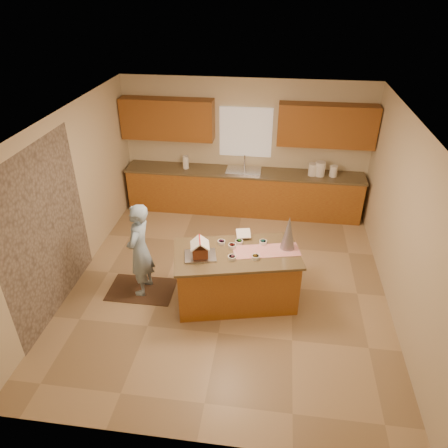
{
  "coord_description": "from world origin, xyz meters",
  "views": [
    {
      "loc": [
        0.65,
        -5.34,
        4.36
      ],
      "look_at": [
        -0.1,
        0.2,
        1.0
      ],
      "focal_mm": 33.41,
      "sensor_mm": 36.0,
      "label": 1
    }
  ],
  "objects_px": {
    "tinsel_tree": "(288,233)",
    "gingerbread_house": "(200,249)",
    "island_base": "(236,278)",
    "boy": "(140,250)"
  },
  "relations": [
    {
      "from": "island_base",
      "to": "gingerbread_house",
      "type": "height_order",
      "value": "gingerbread_house"
    },
    {
      "from": "boy",
      "to": "gingerbread_house",
      "type": "bearing_deg",
      "value": 83.54
    },
    {
      "from": "island_base",
      "to": "gingerbread_house",
      "type": "bearing_deg",
      "value": -174.81
    },
    {
      "from": "gingerbread_house",
      "to": "tinsel_tree",
      "type": "bearing_deg",
      "value": 17.37
    },
    {
      "from": "tinsel_tree",
      "to": "gingerbread_house",
      "type": "height_order",
      "value": "tinsel_tree"
    },
    {
      "from": "tinsel_tree",
      "to": "boy",
      "type": "distance_m",
      "value": 2.24
    },
    {
      "from": "island_base",
      "to": "boy",
      "type": "relative_size",
      "value": 1.14
    },
    {
      "from": "boy",
      "to": "gingerbread_house",
      "type": "height_order",
      "value": "boy"
    },
    {
      "from": "island_base",
      "to": "tinsel_tree",
      "type": "height_order",
      "value": "tinsel_tree"
    },
    {
      "from": "island_base",
      "to": "boy",
      "type": "bearing_deg",
      "value": 165.85
    }
  ]
}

